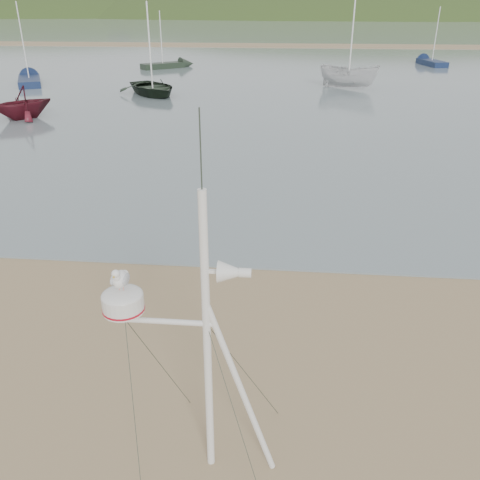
# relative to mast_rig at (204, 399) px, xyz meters

# --- Properties ---
(ground) EXTENTS (560.00, 560.00, 0.00)m
(ground) POSITION_rel_mast_rig_xyz_m (-2.01, 1.74, -1.19)
(ground) COLOR #876E4E
(ground) RESTS_ON ground
(water) EXTENTS (560.00, 256.00, 0.04)m
(water) POSITION_rel_mast_rig_xyz_m (-2.01, 133.74, -1.17)
(water) COLOR slate
(water) RESTS_ON ground
(sandbar) EXTENTS (560.00, 7.00, 0.07)m
(sandbar) POSITION_rel_mast_rig_xyz_m (-2.01, 71.74, -1.12)
(sandbar) COLOR #876E4E
(sandbar) RESTS_ON water
(hill_ridge) EXTENTS (620.00, 180.00, 80.00)m
(hill_ridge) POSITION_rel_mast_rig_xyz_m (16.50, 236.74, -20.89)
(hill_ridge) COLOR #263917
(hill_ridge) RESTS_ON ground
(far_cottages) EXTENTS (294.40, 6.30, 8.00)m
(far_cottages) POSITION_rel_mast_rig_xyz_m (0.99, 197.74, 2.81)
(far_cottages) COLOR beige
(far_cottages) RESTS_ON ground
(mast_rig) EXTENTS (2.19, 2.34, 4.94)m
(mast_rig) POSITION_rel_mast_rig_xyz_m (0.00, 0.00, 0.00)
(mast_rig) COLOR silver
(mast_rig) RESTS_ON ground
(boat_dark) EXTENTS (3.40, 2.98, 4.93)m
(boat_dark) POSITION_rel_mast_rig_xyz_m (-8.28, 29.62, 1.31)
(boat_dark) COLOR black
(boat_dark) RESTS_ON water
(boat_red) EXTENTS (3.27, 3.13, 3.27)m
(boat_red) POSITION_rel_mast_rig_xyz_m (-13.41, 21.60, 0.48)
(boat_red) COLOR #54131E
(boat_red) RESTS_ON water
(boat_white) EXTENTS (2.31, 2.29, 4.48)m
(boat_white) POSITION_rel_mast_rig_xyz_m (5.16, 33.80, 1.09)
(boat_white) COLOR silver
(boat_white) RESTS_ON water
(sailboat_blue_near) EXTENTS (4.15, 6.35, 6.30)m
(sailboat_blue_near) POSITION_rel_mast_rig_xyz_m (-19.55, 34.87, -0.89)
(sailboat_blue_near) COLOR #122042
(sailboat_blue_near) RESTS_ON ground
(sailboat_blue_far) EXTENTS (2.53, 5.90, 5.75)m
(sailboat_blue_far) POSITION_rel_mast_rig_xyz_m (14.52, 50.53, -0.89)
(sailboat_blue_far) COLOR #122042
(sailboat_blue_far) RESTS_ON ground
(sailboat_dark_mid) EXTENTS (4.96, 4.44, 5.39)m
(sailboat_dark_mid) POSITION_rel_mast_rig_xyz_m (-10.12, 45.15, -0.89)
(sailboat_dark_mid) COLOR black
(sailboat_dark_mid) RESTS_ON ground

